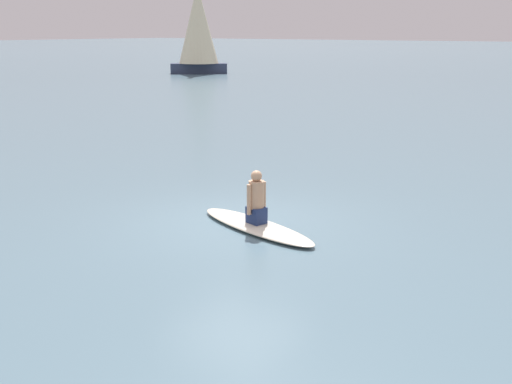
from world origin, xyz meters
TOP-DOWN VIEW (x-y plane):
  - ground_plane at (0.00, 0.00)m, footprint 400.00×400.00m
  - surfboard at (0.61, -0.16)m, footprint 3.20×1.51m
  - person_paddler at (0.61, -0.16)m, footprint 0.40×0.45m
  - sailboat_far_left at (-29.71, 32.63)m, footprint 4.77×4.77m

SIDE VIEW (x-z plane):
  - ground_plane at x=0.00m, z-range 0.00..0.00m
  - surfboard at x=0.61m, z-range 0.00..0.13m
  - person_paddler at x=0.61m, z-range 0.08..1.11m
  - sailboat_far_left at x=-29.71m, z-range -0.28..8.05m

